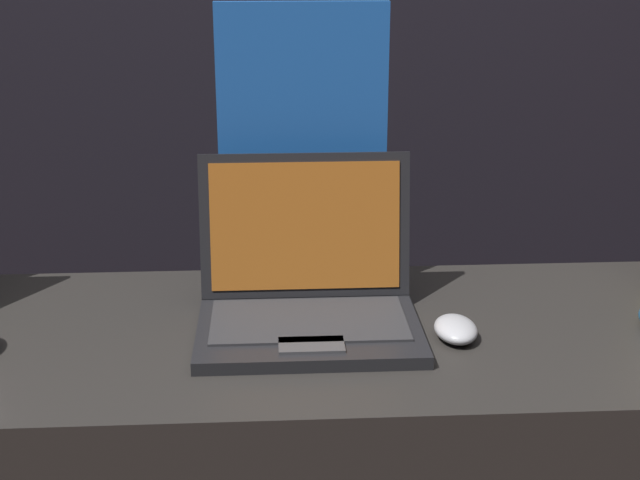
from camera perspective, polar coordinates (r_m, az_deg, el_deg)
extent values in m
cube|color=black|center=(1.38, -0.69, -5.90)|extent=(0.35, 0.24, 0.02)
cube|color=#2D2D30|center=(1.40, -0.73, -5.14)|extent=(0.30, 0.17, 0.00)
cube|color=#3F3F42|center=(1.31, -0.55, -6.73)|extent=(0.10, 0.05, 0.00)
cube|color=black|center=(1.47, -0.97, 0.93)|extent=(0.35, 0.05, 0.24)
cube|color=#A5591E|center=(1.46, -0.96, 0.89)|extent=(0.31, 0.04, 0.21)
ellipsoid|color=#B2B2B7|center=(1.39, 8.68, -5.66)|extent=(0.07, 0.10, 0.03)
cube|color=black|center=(1.59, -1.06, -2.51)|extent=(0.16, 0.07, 0.02)
cube|color=#1E59B2|center=(1.51, -1.12, 6.18)|extent=(0.28, 0.02, 0.47)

